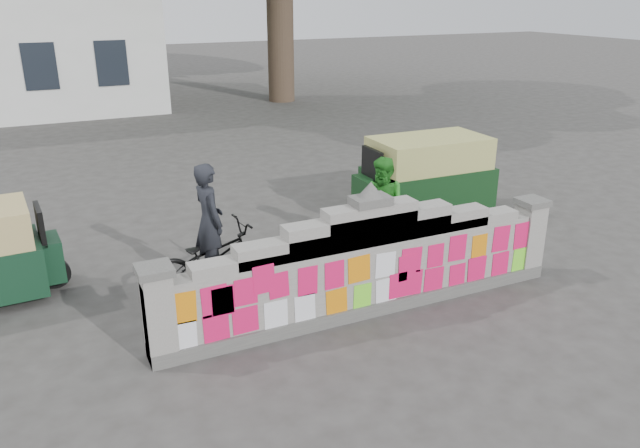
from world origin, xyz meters
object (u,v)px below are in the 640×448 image
object	(u,v)px
cyclist_rider	(210,236)
pedestrian	(385,207)
cyclist_bike	(212,258)
rickshaw_right	(425,175)

from	to	relation	value
cyclist_rider	pedestrian	distance (m)	3.21
cyclist_bike	rickshaw_right	size ratio (longest dim) A/B	0.68
cyclist_bike	cyclist_rider	world-z (taller)	cyclist_rider
rickshaw_right	pedestrian	bearing A→B (deg)	39.14
cyclist_rider	pedestrian	bearing A→B (deg)	-95.01
cyclist_bike	cyclist_rider	bearing A→B (deg)	-0.00
cyclist_rider	rickshaw_right	xyz separation A→B (m)	(5.04, 1.53, -0.05)
cyclist_bike	rickshaw_right	distance (m)	5.28
cyclist_bike	cyclist_rider	size ratio (longest dim) A/B	1.12
cyclist_bike	cyclist_rider	xyz separation A→B (m)	(0.00, 0.00, 0.37)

